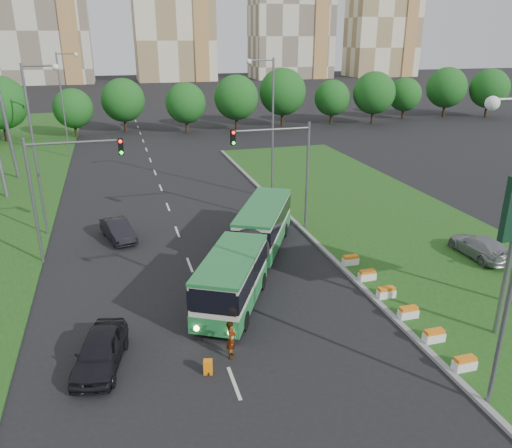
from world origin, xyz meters
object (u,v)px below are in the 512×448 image
object	(u,v)px
traffic_mast_median	(287,161)
pedestrian	(231,339)
car_left_near	(100,351)
shopping_trolley	(208,367)
car_left_far	(118,230)
car_median	(480,246)
traffic_mast_left	(58,180)
articulated_bus	(245,247)

from	to	relation	value
traffic_mast_median	pedestrian	bearing A→B (deg)	-117.74
car_left_near	shopping_trolley	world-z (taller)	car_left_near
car_left_far	car_median	xyz separation A→B (m)	(22.50, -9.84, 0.13)
car_median	pedestrian	size ratio (longest dim) A/B	2.66
shopping_trolley	pedestrian	bearing A→B (deg)	49.86
car_left_far	shopping_trolley	xyz separation A→B (m)	(3.29, -16.71, -0.39)
traffic_mast_left	shopping_trolley	xyz separation A→B (m)	(6.46, -14.06, -5.03)
articulated_bus	pedestrian	world-z (taller)	articulated_bus
car_median	car_left_near	bearing A→B (deg)	12.36
traffic_mast_median	articulated_bus	xyz separation A→B (m)	(-4.60, -5.78, -3.74)
traffic_mast_left	pedestrian	size ratio (longest dim) A/B	4.42
car_left_near	pedestrian	world-z (taller)	pedestrian
car_left_far	pedestrian	xyz separation A→B (m)	(4.53, -15.83, 0.19)
traffic_mast_median	shopping_trolley	size ratio (longest dim) A/B	12.41
pedestrian	shopping_trolley	world-z (taller)	pedestrian
traffic_mast_left	car_left_near	world-z (taller)	traffic_mast_left
articulated_bus	car_median	bearing A→B (deg)	19.01
car_left_near	car_left_far	size ratio (longest dim) A/B	1.05
traffic_mast_left	pedestrian	distance (m)	15.89
articulated_bus	car_left_far	xyz separation A→B (m)	(-7.38, 7.44, -0.90)
traffic_mast_left	articulated_bus	xyz separation A→B (m)	(10.55, -4.78, -3.74)
car_median	traffic_mast_left	bearing A→B (deg)	-15.42
car_left_near	car_left_far	distance (m)	14.97
pedestrian	shopping_trolley	distance (m)	1.64
car_left_near	car_median	size ratio (longest dim) A/B	0.94
traffic_mast_left	car_median	bearing A→B (deg)	-15.64
traffic_mast_median	car_left_near	world-z (taller)	traffic_mast_median
car_left_far	traffic_mast_median	bearing A→B (deg)	-23.56
shopping_trolley	car_left_far	bearing A→B (deg)	115.58
traffic_mast_left	car_left_near	bearing A→B (deg)	-80.49
pedestrian	shopping_trolley	size ratio (longest dim) A/B	2.81
articulated_bus	pedestrian	size ratio (longest dim) A/B	8.84
car_left_far	car_median	world-z (taller)	car_median
car_median	traffic_mast_median	bearing A→B (deg)	-37.68
traffic_mast_median	car_median	xyz separation A→B (m)	(10.52, -8.19, -4.50)
car_left_near	pedestrian	bearing A→B (deg)	3.96
traffic_mast_median	car_left_far	xyz separation A→B (m)	(-11.99, 1.66, -4.64)
pedestrian	traffic_mast_left	bearing A→B (deg)	54.25
traffic_mast_median	car_left_far	size ratio (longest dim) A/B	1.85
car_left_far	car_median	distance (m)	24.56
car_left_near	articulated_bus	bearing A→B (deg)	54.42
pedestrian	car_left_near	bearing A→B (deg)	104.84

